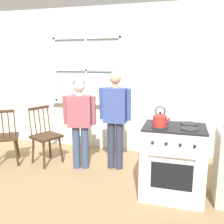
{
  "coord_description": "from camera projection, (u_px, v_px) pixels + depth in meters",
  "views": [
    {
      "loc": [
        1.52,
        -3.19,
        1.72
      ],
      "look_at": [
        0.59,
        0.17,
        1.0
      ],
      "focal_mm": 40.0,
      "sensor_mm": 36.0,
      "label": 1
    }
  ],
  "objects": [
    {
      "name": "person_teen_center",
      "position": [
        115.0,
        113.0,
        3.9
      ],
      "size": [
        0.5,
        0.21,
        1.56
      ],
      "rotation": [
        0.0,
        0.0,
        0.01
      ],
      "color": "#2D3347",
      "rests_on": "ground_plane"
    },
    {
      "name": "potted_plant",
      "position": [
        72.0,
        99.0,
        4.94
      ],
      "size": [
        0.14,
        0.14,
        0.21
      ],
      "color": "#935B3D",
      "rests_on": "wall_back"
    },
    {
      "name": "chair_near_wall",
      "position": [
        5.0,
        138.0,
        4.14
      ],
      "size": [
        0.57,
        0.57,
        0.96
      ],
      "rotation": [
        0.0,
        0.0,
        -2.56
      ],
      "color": "#3D2819",
      "rests_on": "ground_plane"
    },
    {
      "name": "chair_by_window",
      "position": [
        46.0,
        137.0,
        4.21
      ],
      "size": [
        0.54,
        0.55,
        0.96
      ],
      "rotation": [
        0.0,
        0.0,
        1.13
      ],
      "color": "#3D2819",
      "rests_on": "ground_plane"
    },
    {
      "name": "wall_back",
      "position": [
        101.0,
        81.0,
        4.8
      ],
      "size": [
        6.4,
        0.16,
        2.7
      ],
      "color": "silver",
      "rests_on": "ground_plane"
    },
    {
      "name": "person_elderly_left",
      "position": [
        80.0,
        117.0,
        3.92
      ],
      "size": [
        0.53,
        0.28,
        1.43
      ],
      "rotation": [
        0.0,
        0.0,
        0.21
      ],
      "color": "#384766",
      "rests_on": "ground_plane"
    },
    {
      "name": "stove",
      "position": [
        173.0,
        160.0,
        3.19
      ],
      "size": [
        0.77,
        0.68,
        1.08
      ],
      "color": "white",
      "rests_on": "ground_plane"
    },
    {
      "name": "ground_plane",
      "position": [
        72.0,
        177.0,
        3.76
      ],
      "size": [
        16.0,
        16.0,
        0.0
      ],
      "primitive_type": "plane",
      "color": "#937551"
    },
    {
      "name": "kettle",
      "position": [
        160.0,
        119.0,
        3.0
      ],
      "size": [
        0.21,
        0.17,
        0.25
      ],
      "color": "red",
      "rests_on": "stove"
    }
  ]
}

